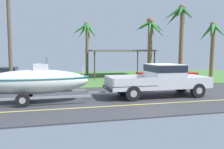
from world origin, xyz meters
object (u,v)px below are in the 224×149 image
object	(u,v)px
palm_tree_near_left	(150,33)
carport_awning	(119,51)
parked_sedan_near	(2,76)
palm_tree_far_left	(87,34)
boat_on_trailer	(35,82)
palm_tree_mid	(181,22)
palm_tree_near_right	(213,36)
utility_pole	(9,21)
parked_sedan_far	(166,75)
pickup_truck_towing	(164,78)

from	to	relation	value
palm_tree_near_left	carport_awning	bearing A→B (deg)	126.48
parked_sedan_near	palm_tree_far_left	world-z (taller)	palm_tree_far_left
boat_on_trailer	palm_tree_near_left	distance (m)	13.41
palm_tree_mid	palm_tree_far_left	distance (m)	8.89
palm_tree_near_right	utility_pole	distance (m)	17.32
palm_tree_mid	palm_tree_far_left	size ratio (longest dim) A/B	1.24
parked_sedan_near	palm_tree_near_right	distance (m)	18.62
utility_pole	palm_tree_far_left	bearing A→B (deg)	45.71
boat_on_trailer	carport_awning	bearing A→B (deg)	56.67
palm_tree_near_right	palm_tree_far_left	distance (m)	11.88
boat_on_trailer	palm_tree_near_right	distance (m)	17.00
boat_on_trailer	palm_tree_mid	size ratio (longest dim) A/B	0.95
palm_tree_near_left	parked_sedan_near	bearing A→B (deg)	-175.42
palm_tree_near_left	palm_tree_far_left	size ratio (longest dim) A/B	1.05
boat_on_trailer	palm_tree_far_left	bearing A→B (deg)	69.18
parked_sedan_far	parked_sedan_near	bearing A→B (deg)	171.03
parked_sedan_near	carport_awning	xyz separation A→B (m)	(10.60, 4.05, 1.98)
boat_on_trailer	carport_awning	xyz separation A→B (m)	(7.59, 11.54, 1.60)
palm_tree_far_left	utility_pole	distance (m)	8.75
parked_sedan_far	palm_tree_mid	world-z (taller)	palm_tree_mid
parked_sedan_near	palm_tree_near_left	distance (m)	13.38
parked_sedan_near	palm_tree_near_left	bearing A→B (deg)	4.58
palm_tree_mid	utility_pole	world-z (taller)	utility_pole
parked_sedan_far	palm_tree_mid	distance (m)	5.32
boat_on_trailer	carport_awning	world-z (taller)	carport_awning
palm_tree_near_left	palm_tree_mid	bearing A→B (deg)	-31.67
palm_tree_near_right	palm_tree_far_left	size ratio (longest dim) A/B	0.97
palm_tree_near_right	palm_tree_far_left	xyz separation A→B (m)	(-11.08, 4.27, 0.36)
carport_awning	utility_pole	bearing A→B (deg)	-144.68
pickup_truck_towing	palm_tree_far_left	bearing A→B (deg)	104.14
boat_on_trailer	utility_pole	size ratio (longest dim) A/B	0.73
palm_tree_near_right	utility_pole	world-z (taller)	utility_pole
palm_tree_mid	carport_awning	bearing A→B (deg)	135.60
parked_sedan_near	boat_on_trailer	bearing A→B (deg)	-68.12
palm_tree_near_right	palm_tree_far_left	world-z (taller)	palm_tree_far_left
parked_sedan_far	utility_pole	distance (m)	12.48
parked_sedan_near	utility_pole	world-z (taller)	utility_pole
palm_tree_near_right	utility_pole	size ratio (longest dim) A/B	0.61
utility_pole	palm_tree_near_left	bearing A→B (deg)	17.54
palm_tree_near_left	boat_on_trailer	bearing A→B (deg)	-139.05
boat_on_trailer	parked_sedan_near	size ratio (longest dim) A/B	1.42
carport_awning	palm_tree_mid	world-z (taller)	palm_tree_mid
boat_on_trailer	palm_tree_mid	xyz separation A→B (m)	(12.12, 7.10, 4.18)
carport_awning	pickup_truck_towing	bearing A→B (deg)	-92.91
pickup_truck_towing	palm_tree_near_right	xyz separation A→B (m)	(8.29, 6.81, 2.98)
utility_pole	palm_tree_near_right	bearing A→B (deg)	6.62
carport_awning	palm_tree_far_left	distance (m)	3.82
carport_awning	palm_tree_far_left	bearing A→B (deg)	-172.27
palm_tree_mid	palm_tree_near_right	bearing A→B (deg)	-5.25
parked_sedan_near	parked_sedan_far	xyz separation A→B (m)	(12.95, -2.04, 0.00)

